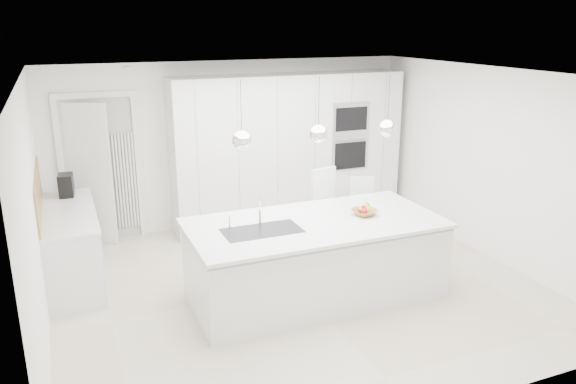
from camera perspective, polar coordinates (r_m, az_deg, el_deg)
name	(u,v)px	position (r m, az deg, el deg)	size (l,w,h in m)	color
floor	(298,286)	(6.81, 0.98, -9.58)	(5.50, 5.50, 0.00)	beige
wall_back	(233,144)	(8.63, -5.60, 4.88)	(5.50, 5.50, 0.00)	white
wall_left	(34,217)	(5.88, -24.41, -2.37)	(5.00, 5.00, 0.00)	white
ceiling	(299,74)	(6.12, 1.10, 11.87)	(5.50, 5.50, 0.00)	white
tall_cabinets	(289,150)	(8.64, 0.09, 4.30)	(3.60, 0.60, 2.30)	white
oven_stack	(351,136)	(8.71, 6.39, 5.64)	(0.62, 0.04, 1.05)	#A5A5A8
doorway_frame	(101,171)	(8.32, -18.44, 2.03)	(1.11, 0.08, 2.13)	white
hallway_door	(83,175)	(8.27, -20.12, 1.63)	(0.82, 0.04, 2.00)	white
radiator	(126,181)	(8.38, -16.15, 1.10)	(0.32, 0.04, 1.40)	white
left_base_cabinets	(72,248)	(7.27, -21.11, -5.29)	(0.60, 1.80, 0.86)	white
left_worktop	(68,212)	(7.12, -21.49, -1.94)	(0.62, 1.82, 0.04)	white
oak_backsplash	(38,193)	(7.05, -24.05, -0.12)	(0.02, 1.80, 0.50)	#AA7D3F
island_base	(316,262)	(6.42, 2.89, -7.08)	(2.80, 1.20, 0.86)	white
island_worktop	(315,223)	(6.29, 2.76, -3.16)	(2.84, 1.40, 0.04)	white
island_sink	(262,238)	(6.04, -2.66, -4.66)	(0.84, 0.44, 0.18)	#3F3F42
island_tap	(260,211)	(6.15, -2.89, -1.97)	(0.02, 0.02, 0.30)	white
pendant_left	(242,140)	(5.67, -4.72, 5.27)	(0.20, 0.20, 0.20)	white
pendant_mid	(318,134)	(5.97, 3.10, 5.91)	(0.20, 0.20, 0.20)	white
pendant_right	(387,128)	(6.38, 10.05, 6.38)	(0.20, 0.20, 0.20)	white
fruit_bowl	(364,212)	(6.53, 7.77, -2.05)	(0.28, 0.28, 0.07)	#AA7D3F
espresso_machine	(66,185)	(7.68, -21.62, 0.65)	(0.17, 0.27, 0.29)	black
bar_stool_left	(328,217)	(7.31, 4.09, -2.54)	(0.40, 0.56, 1.22)	white
bar_stool_right	(365,217)	(7.64, 7.84, -2.53)	(0.34, 0.47, 1.03)	white
apple_a	(363,208)	(6.57, 7.62, -1.63)	(0.07, 0.07, 0.07)	red
apple_b	(364,211)	(6.45, 7.74, -1.94)	(0.08, 0.08, 0.08)	red
apple_c	(364,211)	(6.47, 7.69, -1.89)	(0.08, 0.08, 0.08)	red
apple_extra_3	(361,210)	(6.48, 7.47, -1.82)	(0.08, 0.08, 0.08)	red
banana_bunch	(365,207)	(6.49, 7.80, -1.49)	(0.19, 0.19, 0.03)	yellow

